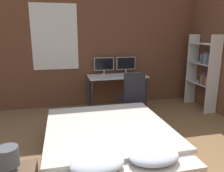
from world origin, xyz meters
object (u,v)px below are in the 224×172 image
at_px(office_chair, 132,101).
at_px(bookshelf, 205,69).
at_px(monitor_right, 126,64).
at_px(computer_mouse, 132,76).
at_px(desk, 117,80).
at_px(bed, 110,144).
at_px(bedside_lamp, 8,157).
at_px(monitor_left, 104,65).
at_px(keyboard, 120,77).

height_order(office_chair, bookshelf, bookshelf).
relative_size(monitor_right, office_chair, 0.47).
distance_m(computer_mouse, office_chair, 0.72).
distance_m(desk, bookshelf, 2.01).
height_order(monitor_right, office_chair, monitor_right).
height_order(bed, desk, desk).
distance_m(bed, bookshelf, 3.12).
bearing_deg(office_chair, bedside_lamp, -131.39).
height_order(bedside_lamp, desk, desk).
xyz_separation_m(bed, computer_mouse, (0.94, 1.95, 0.56)).
relative_size(bedside_lamp, computer_mouse, 3.55).
bearing_deg(desk, computer_mouse, -37.15).
relative_size(office_chair, bookshelf, 0.58).
bearing_deg(computer_mouse, bookshelf, -11.94).
distance_m(monitor_left, keyboard, 0.56).
bearing_deg(desk, bookshelf, -16.32).
distance_m(desk, office_chair, 0.85).
xyz_separation_m(monitor_right, computer_mouse, (0.01, -0.43, -0.22)).
bearing_deg(office_chair, monitor_left, 110.50).
bearing_deg(monitor_left, desk, -38.79).
height_order(bed, bedside_lamp, bedside_lamp).
bearing_deg(office_chair, monitor_right, 80.66).
distance_m(bed, office_chair, 1.58).
bearing_deg(monitor_right, bookshelf, -25.40).
bearing_deg(computer_mouse, office_chair, -107.18).
height_order(bed, office_chair, office_chair).
bearing_deg(office_chair, computer_mouse, 72.82).
relative_size(monitor_right, computer_mouse, 6.69).
height_order(bedside_lamp, office_chair, office_chair).
bearing_deg(office_chair, bed, -119.12).
bearing_deg(keyboard, bed, -108.68).
distance_m(bedside_lamp, monitor_right, 3.77).
relative_size(bedside_lamp, office_chair, 0.25).
distance_m(office_chair, bookshelf, 1.90).
bearing_deg(office_chair, desk, 97.61).
xyz_separation_m(monitor_right, keyboard, (-0.27, -0.43, -0.22)).
bearing_deg(monitor_left, office_chair, -69.50).
relative_size(monitor_left, office_chair, 0.47).
distance_m(bedside_lamp, computer_mouse, 3.40).
distance_m(monitor_right, office_chair, 1.19).
distance_m(bedside_lamp, desk, 3.42).
relative_size(bed, keyboard, 5.40).
xyz_separation_m(office_chair, bookshelf, (1.81, 0.23, 0.56)).
height_order(monitor_left, bookshelf, bookshelf).
bearing_deg(desk, monitor_right, 38.79).
relative_size(desk, monitor_right, 2.90).
xyz_separation_m(desk, monitor_left, (-0.27, 0.22, 0.34)).
xyz_separation_m(bed, bedside_lamp, (-1.11, -0.76, 0.41)).
bearing_deg(bed, bedside_lamp, -145.79).
bearing_deg(desk, bed, -106.93).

